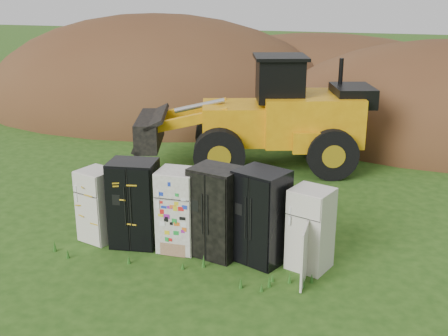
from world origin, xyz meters
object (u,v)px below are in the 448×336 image
Objects in this scene: wheel_loader at (250,113)px; fridge_black_right at (261,216)px; fridge_sticker at (178,210)px; fridge_open_door at (311,229)px; fridge_dark_mid at (217,212)px; fridge_black_side at (134,203)px; fridge_leftmost at (98,205)px.

fridge_black_right is at bearing -91.56° from wheel_loader.
wheel_loader is at bearing 128.62° from fridge_black_right.
wheel_loader is at bearing 88.02° from fridge_sticker.
wheel_loader reaches higher than fridge_open_door.
fridge_black_side is at bearing -163.94° from fridge_dark_mid.
fridge_dark_mid is at bearing -162.13° from fridge_open_door.
fridge_black_right is (0.95, -0.01, 0.01)m from fridge_dark_mid.
fridge_open_door is (2.81, -0.03, -0.05)m from fridge_sticker.
fridge_sticker is 2.81m from fridge_open_door.
fridge_leftmost is 0.97× the size of fridge_open_door.
fridge_dark_mid is 1.14× the size of fridge_open_door.
fridge_sticker is (1.87, 0.05, 0.08)m from fridge_leftmost.
fridge_leftmost is 0.23× the size of wheel_loader.
fridge_sticker is (0.99, 0.04, -0.06)m from fridge_black_side.
fridge_dark_mid is at bearing -1.35° from fridge_sticker.
fridge_leftmost is 0.91× the size of fridge_sticker.
fridge_black_right reaches higher than fridge_open_door.
fridge_open_door is at bearing 20.85° from fridge_black_right.
fridge_open_door is 6.69m from wheel_loader.
wheel_loader is (1.91, 6.04, 0.91)m from fridge_leftmost.
fridge_leftmost is at bearing -125.41° from wheel_loader.
fridge_dark_mid is 0.99× the size of fridge_black_right.
fridge_open_door is at bearing -83.20° from wheel_loader.
fridge_black_right reaches higher than fridge_leftmost.
fridge_leftmost is 4.68m from fridge_open_door.
fridge_black_right is at bearing -7.09° from fridge_black_side.
fridge_black_side is 1.13× the size of fridge_open_door.
fridge_dark_mid is 1.96m from fridge_open_door.
fridge_sticker is at bearing -161.80° from fridge_open_door.
fridge_leftmost is at bearing 179.93° from fridge_sticker.
fridge_black_right reaches higher than fridge_black_side.
fridge_black_side is at bearing -179.10° from fridge_sticker.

